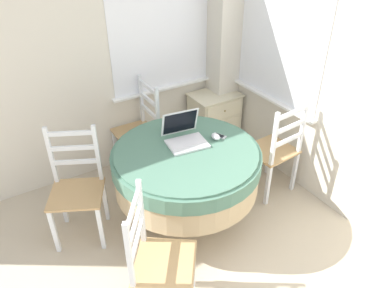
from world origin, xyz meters
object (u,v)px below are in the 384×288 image
computer_mouse (216,137)px  dining_chair_near_right_window (275,151)px  dining_chair_camera_near (158,262)px  dining_chair_left_flank (77,189)px  round_dining_table (186,166)px  cell_phone (219,136)px  laptop (185,136)px  corner_cabinet (214,119)px  dining_chair_near_back_window (140,131)px

computer_mouse → dining_chair_near_right_window: (0.62, -0.12, -0.30)m
dining_chair_camera_near → dining_chair_left_flank: bearing=102.2°
round_dining_table → cell_phone: (0.36, 0.03, 0.17)m
round_dining_table → dining_chair_left_flank: bearing=158.3°
laptop → dining_chair_camera_near: 1.10m
dining_chair_camera_near → dining_chair_left_flank: (-0.22, 1.01, 0.00)m
dining_chair_left_flank → corner_cabinet: size_ratio=1.55×
dining_chair_left_flank → computer_mouse: bearing=-15.7°
dining_chair_near_back_window → dining_chair_near_right_window: 1.38m
laptop → dining_chair_near_right_window: laptop is taller
laptop → dining_chair_camera_near: size_ratio=0.37×
dining_chair_camera_near → dining_chair_left_flank: same height
round_dining_table → corner_cabinet: size_ratio=1.94×
laptop → dining_chair_near_back_window: bearing=94.8°
dining_chair_near_back_window → dining_chair_left_flank: same height
computer_mouse → dining_chair_left_flank: bearing=164.3°
dining_chair_left_flank → corner_cabinet: 1.88m
cell_phone → dining_chair_near_back_window: 0.99m
cell_phone → dining_chair_camera_near: (-0.98, -0.71, -0.28)m
dining_chair_near_right_window → dining_chair_camera_near: bearing=-159.7°
dining_chair_near_right_window → laptop: bearing=165.4°
dining_chair_camera_near → cell_phone: bearing=35.7°
round_dining_table → cell_phone: bearing=5.2°
round_dining_table → dining_chair_near_right_window: (0.92, -0.10, -0.11)m
computer_mouse → cell_phone: computer_mouse is taller
corner_cabinet → computer_mouse: bearing=-124.9°
dining_chair_near_back_window → dining_chair_near_right_window: bearing=-47.7°
computer_mouse → dining_chair_near_back_window: (-0.31, 0.90, -0.30)m
dining_chair_near_back_window → cell_phone: bearing=-67.6°
laptop → cell_phone: 0.31m
corner_cabinet → laptop: bearing=-137.7°
dining_chair_near_back_window → corner_cabinet: (0.95, 0.01, -0.15)m
dining_chair_near_back_window → dining_chair_camera_near: (-0.62, -1.59, 0.00)m
round_dining_table → dining_chair_camera_near: dining_chair_camera_near is taller
round_dining_table → laptop: (0.06, 0.12, 0.21)m
dining_chair_left_flank → dining_chair_near_back_window: bearing=34.6°
cell_phone → corner_cabinet: size_ratio=0.20×
dining_chair_near_right_window → dining_chair_left_flank: 1.82m
cell_phone → dining_chair_camera_near: bearing=-144.3°
laptop → dining_chair_near_right_window: (0.86, -0.22, -0.33)m
dining_chair_camera_near → computer_mouse: bearing=36.5°
laptop → cell_phone: bearing=-16.6°
laptop → dining_chair_left_flank: bearing=166.6°
round_dining_table → dining_chair_camera_near: size_ratio=1.26×
dining_chair_near_back_window → laptop: bearing=-85.2°
round_dining_table → laptop: laptop is taller
round_dining_table → dining_chair_near_back_window: 0.92m
laptop → computer_mouse: bearing=-23.8°
dining_chair_near_right_window → corner_cabinet: (0.02, 1.03, -0.15)m
dining_chair_near_right_window → dining_chair_camera_near: 1.65m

